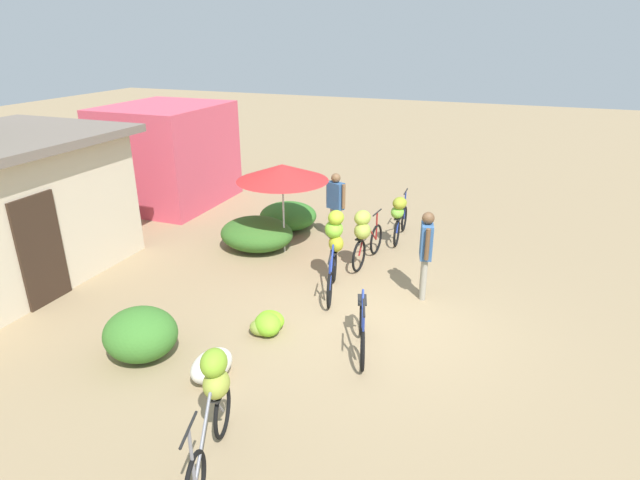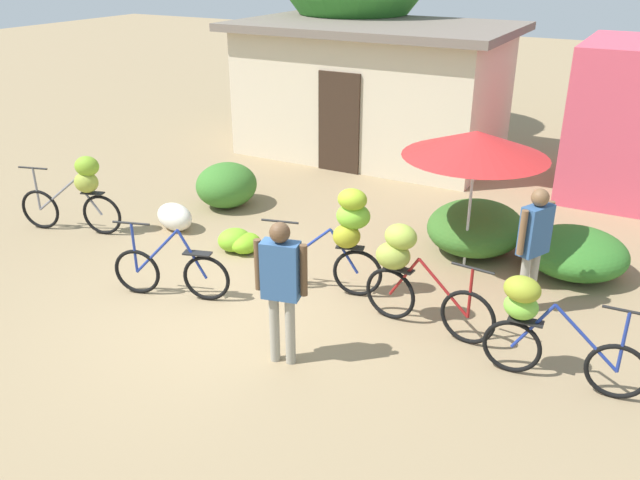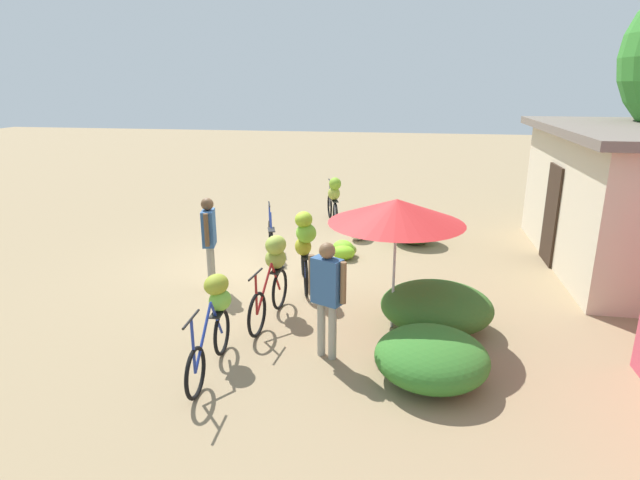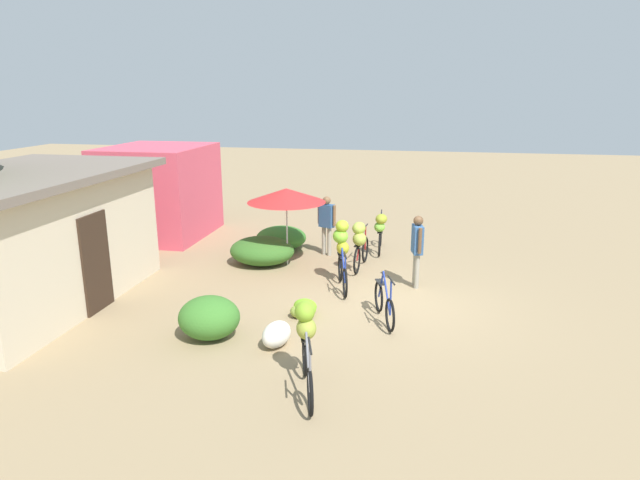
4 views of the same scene
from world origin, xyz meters
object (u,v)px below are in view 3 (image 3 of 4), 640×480
at_px(market_umbrella, 397,211).
at_px(bicycle_center_loaded, 305,243).
at_px(bicycle_by_shop, 273,269).
at_px(person_bystander, 209,234).
at_px(building_low, 639,198).
at_px(person_vendor, 327,289).
at_px(bicycle_near_pile, 271,239).
at_px(bicycle_rightmost, 215,315).
at_px(bicycle_leftmost, 334,197).
at_px(banana_pile_on_ground, 344,250).
at_px(produce_sack, 359,230).

xyz_separation_m(market_umbrella, bicycle_center_loaded, (-1.19, -1.59, -0.93)).
relative_size(bicycle_by_shop, person_bystander, 1.00).
height_order(building_low, market_umbrella, building_low).
bearing_deg(person_vendor, bicycle_center_loaded, -161.37).
bearing_deg(bicycle_near_pile, market_umbrella, 41.34).
bearing_deg(market_umbrella, bicycle_rightmost, -57.33).
distance_m(person_vendor, person_bystander, 3.21).
height_order(building_low, bicycle_rightmost, building_low).
xyz_separation_m(bicycle_leftmost, bicycle_near_pile, (2.62, -0.98, -0.39)).
relative_size(building_low, bicycle_leftmost, 3.41).
bearing_deg(bicycle_leftmost, bicycle_by_shop, -1.49).
distance_m(bicycle_near_pile, person_vendor, 4.58).
relative_size(building_low, bicycle_near_pile, 3.79).
bearing_deg(person_bystander, bicycle_by_shop, 57.44).
distance_m(banana_pile_on_ground, person_vendor, 4.28).
distance_m(market_umbrella, bicycle_by_shop, 2.16).
xyz_separation_m(banana_pile_on_ground, person_vendor, (4.19, 0.30, 0.83)).
xyz_separation_m(bicycle_center_loaded, banana_pile_on_ground, (-1.96, 0.46, -0.72)).
relative_size(bicycle_rightmost, banana_pile_on_ground, 2.15).
bearing_deg(person_bystander, banana_pile_on_ground, 134.56).
height_order(person_vendor, person_bystander, person_bystander).
height_order(market_umbrella, bicycle_center_loaded, market_umbrella).
relative_size(market_umbrella, bicycle_rightmost, 1.20).
bearing_deg(produce_sack, bicycle_near_pile, -50.63).
bearing_deg(bicycle_by_shop, banana_pile_on_ground, 165.92).
xyz_separation_m(bicycle_near_pile, banana_pile_on_ground, (-0.06, 1.58, -0.19)).
bearing_deg(bicycle_leftmost, person_bystander, -18.20).
distance_m(bicycle_by_shop, bicycle_rightmost, 1.64).
xyz_separation_m(market_umbrella, person_bystander, (-1.04, -3.27, -0.79)).
xyz_separation_m(bicycle_by_shop, bicycle_rightmost, (1.59, -0.37, -0.08)).
distance_m(produce_sack, person_bystander, 4.27).
bearing_deg(person_vendor, person_bystander, -130.56).
distance_m(bicycle_leftmost, bicycle_center_loaded, 4.52).
bearing_deg(bicycle_near_pile, person_vendor, 24.45).
relative_size(bicycle_center_loaded, bicycle_by_shop, 0.99).
height_order(bicycle_near_pile, person_vendor, person_vendor).
distance_m(bicycle_near_pile, bicycle_center_loaded, 2.26).
distance_m(market_umbrella, person_bystander, 3.52).
bearing_deg(bicycle_center_loaded, building_low, 111.27).
bearing_deg(bicycle_leftmost, building_low, 71.70).
distance_m(bicycle_leftmost, bicycle_by_shop, 5.55).
relative_size(market_umbrella, person_vendor, 1.23).
height_order(bicycle_center_loaded, bicycle_by_shop, bicycle_center_loaded).
bearing_deg(building_low, banana_pile_on_ground, -85.45).
distance_m(market_umbrella, banana_pile_on_ground, 3.73).
bearing_deg(market_umbrella, bicycle_center_loaded, -126.82).
bearing_deg(bicycle_rightmost, market_umbrella, 122.67).
bearing_deg(bicycle_rightmost, person_vendor, 105.59).
height_order(building_low, bicycle_center_loaded, building_low).
relative_size(produce_sack, person_bystander, 0.42).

